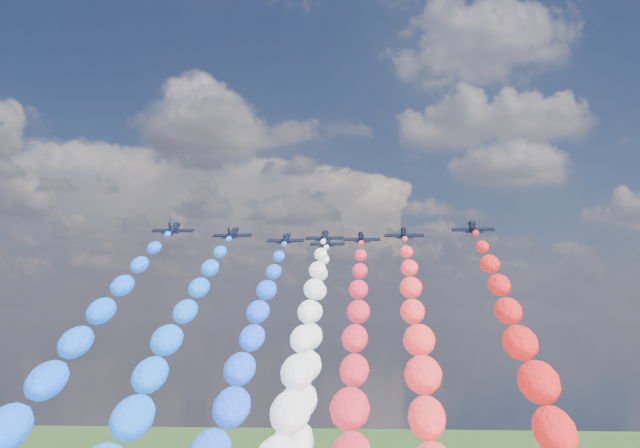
# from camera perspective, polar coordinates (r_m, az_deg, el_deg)

# --- Properties ---
(jet_0) EXTENTS (8.43, 11.12, 5.60)m
(jet_0) POSITION_cam_1_polar(r_m,az_deg,el_deg) (152.11, -10.48, -0.34)
(jet_0) COLOR black
(trail_0) EXTENTS (6.24, 118.03, 60.53)m
(trail_0) POSITION_cam_1_polar(r_m,az_deg,el_deg) (95.10, -20.24, -13.62)
(trail_0) COLOR #0F57FF
(jet_1) EXTENTS (8.03, 10.83, 5.60)m
(jet_1) POSITION_cam_1_polar(r_m,az_deg,el_deg) (159.31, -6.30, -0.69)
(jet_1) COLOR black
(trail_1) EXTENTS (6.24, 118.03, 60.53)m
(trail_1) POSITION_cam_1_polar(r_m,az_deg,el_deg) (100.70, -12.85, -13.44)
(trail_1) COLOR blue
(jet_2) EXTENTS (8.01, 10.82, 5.60)m
(jet_2) POSITION_cam_1_polar(r_m,az_deg,el_deg) (169.58, -2.45, -1.08)
(jet_2) COLOR black
(trail_2) EXTENTS (6.24, 118.03, 60.53)m
(trail_2) POSITION_cam_1_polar(r_m,az_deg,el_deg) (109.98, -6.18, -12.98)
(trail_2) COLOR #194CFF
(jet_3) EXTENTS (8.09, 10.88, 5.60)m
(jet_3) POSITION_cam_1_polar(r_m,az_deg,el_deg) (163.90, 0.34, -0.90)
(jet_3) COLOR black
(trail_3) EXTENTS (6.24, 118.03, 60.53)m
(trail_3) POSITION_cam_1_polar(r_m,az_deg,el_deg) (103.90, -1.89, -13.39)
(trail_3) COLOR white
(jet_4) EXTENTS (7.84, 10.69, 5.60)m
(jet_4) POSITION_cam_1_polar(r_m,az_deg,el_deg) (177.39, 0.54, -1.33)
(jet_4) COLOR black
(trail_4) EXTENTS (6.24, 118.03, 60.53)m
(trail_4) POSITION_cam_1_polar(r_m,az_deg,el_deg) (117.34, -1.31, -12.61)
(trail_4) COLOR white
(jet_5) EXTENTS (8.53, 11.18, 5.60)m
(jet_5) POSITION_cam_1_polar(r_m,az_deg,el_deg) (167.06, 3.00, -1.00)
(jet_5) COLOR black
(trail_5) EXTENTS (6.24, 118.03, 60.53)m
(trail_5) POSITION_cam_1_polar(r_m,az_deg,el_deg) (106.87, 2.45, -13.20)
(trail_5) COLOR red
(jet_6) EXTENTS (7.85, 10.70, 5.60)m
(jet_6) POSITION_cam_1_polar(r_m,az_deg,el_deg) (159.33, 6.07, -0.70)
(jet_6) COLOR black
(trail_6) EXTENTS (6.24, 118.03, 60.53)m
(trail_6) POSITION_cam_1_polar(r_m,az_deg,el_deg) (99.20, 7.47, -13.66)
(trail_6) COLOR #F72C2F
(jet_7) EXTENTS (8.16, 10.93, 5.60)m
(jet_7) POSITION_cam_1_polar(r_m,az_deg,el_deg) (150.42, 10.93, -0.26)
(jet_7) COLOR black
(trail_7) EXTENTS (6.24, 118.03, 60.53)m
(trail_7) POSITION_cam_1_polar(r_m,az_deg,el_deg) (90.98, 15.93, -14.11)
(trail_7) COLOR red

